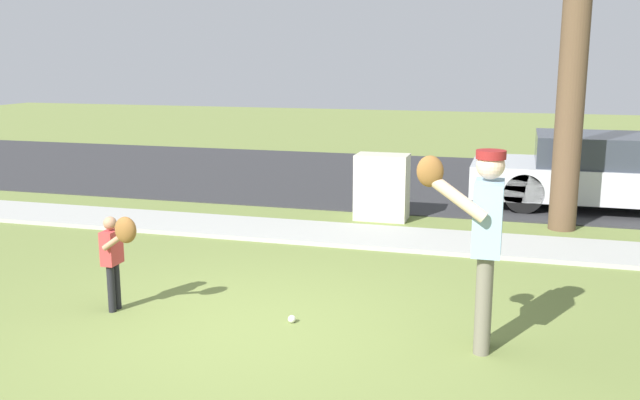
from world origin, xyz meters
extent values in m
plane|color=olive|center=(0.00, 3.50, 0.00)|extent=(48.00, 48.00, 0.00)
cube|color=#A3A39E|center=(0.00, 3.60, 0.03)|extent=(36.00, 1.20, 0.06)
cube|color=#2D2D30|center=(0.00, 8.60, 0.01)|extent=(36.00, 6.80, 0.02)
cylinder|color=#6B6656|center=(2.15, 0.05, 0.44)|extent=(0.14, 0.14, 0.88)
cylinder|color=#6B6656|center=(2.15, 0.22, 0.44)|extent=(0.14, 0.14, 0.88)
cube|color=#8CADC6|center=(2.15, 0.14, 1.19)|extent=(0.24, 0.42, 0.62)
sphere|color=beige|center=(2.15, 0.14, 1.63)|extent=(0.24, 0.24, 0.24)
cylinder|color=maroon|center=(2.15, 0.14, 1.72)|extent=(0.25, 0.25, 0.07)
cylinder|color=beige|center=(1.89, -0.13, 1.41)|extent=(0.54, 0.10, 0.42)
ellipsoid|color=brown|center=(1.69, -0.13, 1.60)|extent=(0.22, 0.14, 0.26)
cylinder|color=beige|center=(2.15, 0.40, 1.20)|extent=(0.10, 0.10, 0.58)
cylinder|color=black|center=(-1.47, 0.17, 0.24)|extent=(0.08, 0.08, 0.48)
cylinder|color=black|center=(-1.47, 0.07, 0.24)|extent=(0.08, 0.08, 0.48)
cube|color=#B73838|center=(-1.47, 0.12, 0.66)|extent=(0.13, 0.23, 0.34)
sphere|color=#A87A5B|center=(-1.47, 0.12, 0.90)|extent=(0.13, 0.13, 0.13)
cylinder|color=#A87A5B|center=(-1.47, 0.26, 0.67)|extent=(0.06, 0.06, 0.32)
cylinder|color=#A87A5B|center=(-1.32, -0.03, 0.78)|extent=(0.30, 0.06, 0.23)
ellipsoid|color=brown|center=(-1.21, -0.03, 0.89)|extent=(0.22, 0.14, 0.26)
sphere|color=white|center=(0.36, 0.28, 0.04)|extent=(0.07, 0.07, 0.07)
cube|color=beige|center=(0.35, 4.85, 0.51)|extent=(0.81, 0.51, 1.03)
cylinder|color=brown|center=(3.05, 4.93, 2.88)|extent=(0.40, 0.40, 5.76)
cube|color=silver|center=(3.92, 6.66, 0.47)|extent=(4.60, 1.80, 0.55)
cube|color=#2D333D|center=(3.92, 6.66, 1.00)|extent=(2.53, 1.66, 0.50)
cylinder|color=black|center=(2.49, 5.87, 0.34)|extent=(0.64, 0.22, 0.64)
cylinder|color=black|center=(2.49, 7.45, 0.34)|extent=(0.64, 0.22, 0.64)
camera|label=1|loc=(2.37, -5.78, 2.52)|focal=39.39mm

